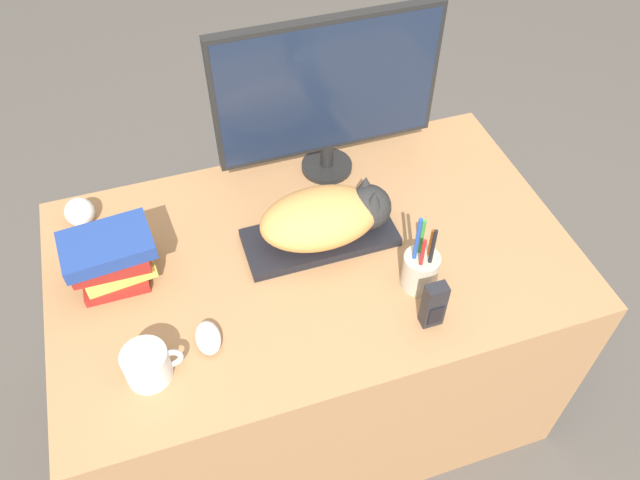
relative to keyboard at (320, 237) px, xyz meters
name	(u,v)px	position (x,y,z in m)	size (l,w,h in m)	color
desk	(313,331)	(-0.03, -0.03, -0.37)	(1.30, 0.79, 0.71)	#9E7047
keyboard	(320,237)	(0.00, 0.00, 0.00)	(0.39, 0.16, 0.02)	black
cat	(329,215)	(0.03, 0.00, 0.07)	(0.34, 0.19, 0.14)	#D18C47
monitor	(328,91)	(0.11, 0.25, 0.25)	(0.60, 0.14, 0.46)	black
computer_mouse	(208,338)	(-0.33, -0.21, 0.00)	(0.06, 0.09, 0.03)	silver
coffee_mug	(148,365)	(-0.47, -0.25, 0.03)	(0.13, 0.10, 0.08)	silver
pen_cup	(420,269)	(0.18, -0.20, 0.04)	(0.09, 0.09, 0.23)	#B2A893
baseball	(80,212)	(-0.57, 0.26, 0.03)	(0.08, 0.08, 0.08)	silver
phone	(434,305)	(0.16, -0.32, 0.05)	(0.05, 0.03, 0.13)	black
book_stack	(111,257)	(-0.50, 0.04, 0.06)	(0.22, 0.17, 0.14)	maroon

